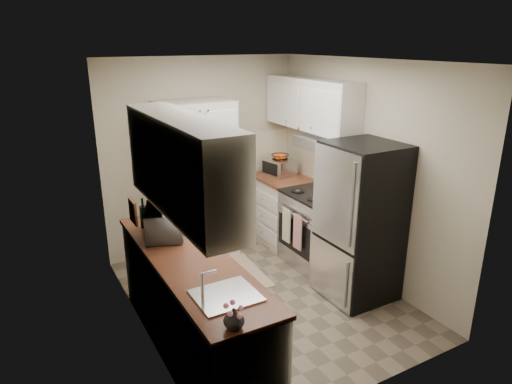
% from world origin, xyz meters
% --- Properties ---
extents(ground, '(3.20, 3.20, 0.00)m').
position_xyz_m(ground, '(0.00, 0.00, 0.00)').
color(ground, '#7A6B56').
rests_on(ground, ground).
extents(room_shell, '(2.64, 3.24, 2.52)m').
position_xyz_m(room_shell, '(-0.02, -0.01, 1.63)').
color(room_shell, beige).
rests_on(room_shell, ground).
extents(pantry_cabinet, '(0.90, 0.55, 2.00)m').
position_xyz_m(pantry_cabinet, '(-0.20, 1.32, 1.00)').
color(pantry_cabinet, silver).
rests_on(pantry_cabinet, ground).
extents(base_cabinet_left, '(0.60, 2.30, 0.88)m').
position_xyz_m(base_cabinet_left, '(-0.99, -0.43, 0.44)').
color(base_cabinet_left, silver).
rests_on(base_cabinet_left, ground).
extents(countertop_left, '(0.63, 2.33, 0.04)m').
position_xyz_m(countertop_left, '(-0.99, -0.43, 0.90)').
color(countertop_left, brown).
rests_on(countertop_left, base_cabinet_left).
extents(base_cabinet_right, '(0.60, 0.80, 0.88)m').
position_xyz_m(base_cabinet_right, '(0.99, 1.19, 0.44)').
color(base_cabinet_right, silver).
rests_on(base_cabinet_right, ground).
extents(countertop_right, '(0.63, 0.83, 0.04)m').
position_xyz_m(countertop_right, '(0.99, 1.19, 0.90)').
color(countertop_right, brown).
rests_on(countertop_right, base_cabinet_right).
extents(electric_range, '(0.71, 0.78, 1.13)m').
position_xyz_m(electric_range, '(0.97, 0.39, 0.48)').
color(electric_range, '#B7B7BC').
rests_on(electric_range, ground).
extents(refrigerator, '(0.70, 0.72, 1.70)m').
position_xyz_m(refrigerator, '(0.94, -0.41, 0.85)').
color(refrigerator, '#B7B7BC').
rests_on(refrigerator, ground).
extents(microwave, '(0.49, 0.59, 0.28)m').
position_xyz_m(microwave, '(-1.02, 0.11, 1.06)').
color(microwave, '#A6A6AA').
rests_on(microwave, countertop_left).
extents(wine_bottle, '(0.07, 0.07, 0.28)m').
position_xyz_m(wine_bottle, '(-1.14, 0.40, 1.06)').
color(wine_bottle, black).
rests_on(wine_bottle, countertop_left).
extents(flower_vase, '(0.15, 0.15, 0.14)m').
position_xyz_m(flower_vase, '(-1.11, -1.52, 0.99)').
color(flower_vase, silver).
rests_on(flower_vase, countertop_left).
extents(cutting_board, '(0.03, 0.22, 0.28)m').
position_xyz_m(cutting_board, '(-0.98, 0.61, 1.06)').
color(cutting_board, green).
rests_on(cutting_board, countertop_left).
extents(toaster_oven, '(0.37, 0.44, 0.23)m').
position_xyz_m(toaster_oven, '(1.00, 1.30, 1.03)').
color(toaster_oven, '#B5B6BA').
rests_on(toaster_oven, countertop_right).
extents(fruit_basket, '(0.28, 0.28, 0.10)m').
position_xyz_m(fruit_basket, '(1.00, 1.30, 1.19)').
color(fruit_basket, '#FF570C').
rests_on(fruit_basket, toaster_oven).
extents(kitchen_mat, '(0.64, 0.96, 0.01)m').
position_xyz_m(kitchen_mat, '(-0.02, 0.61, 0.01)').
color(kitchen_mat, tan).
rests_on(kitchen_mat, ground).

